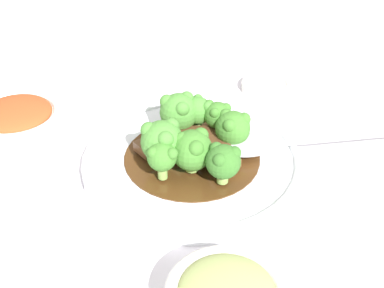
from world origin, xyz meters
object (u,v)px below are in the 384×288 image
Objects in this scene: beef_strip_1 at (161,140)px; broccoli_floret_7 at (179,111)px; beef_strip_0 at (197,139)px; serving_spoon at (261,144)px; broccoli_floret_0 at (223,161)px; broccoli_floret_1 at (192,149)px; sauce_dish at (266,85)px; broccoli_floret_4 at (162,141)px; broccoli_floret_6 at (218,115)px; beef_strip_2 at (217,157)px; main_plate at (192,160)px; broccoli_floret_5 at (162,156)px; broccoli_floret_2 at (198,110)px; broccoli_floret_3 at (233,127)px; side_bowl_kimchi at (17,120)px.

beef_strip_1 is 1.25× the size of broccoli_floret_7.
beef_strip_0 is 0.38× the size of serving_spoon.
broccoli_floret_7 is at bearing -130.37° from broccoli_floret_0.
broccoli_floret_1 is 0.25m from sauce_dish.
broccoli_floret_4 is 0.09m from broccoli_floret_6.
broccoli_floret_1 reaches higher than beef_strip_2.
main_plate reaches higher than sauce_dish.
broccoli_floret_5 reaches higher than main_plate.
broccoli_floret_0 is at bearing 37.21° from broccoli_floret_2.
broccoli_floret_4 is 0.79× the size of sauce_dish.
broccoli_floret_3 is at bearing 2.87° from sauce_dish.
beef_strip_0 is 0.08m from serving_spoon.
beef_strip_0 is 0.06m from broccoli_floret_4.
broccoli_floret_7 is at bearing 166.34° from beef_strip_1.
broccoli_floret_6 is 0.20× the size of serving_spoon.
broccoli_floret_0 is 0.07m from broccoli_floret_3.
side_bowl_kimchi reaches higher than beef_strip_2.
broccoli_floret_7 is at bearing -86.78° from serving_spoon.
broccoli_floret_6 reaches higher than sauce_dish.
broccoli_floret_1 is 0.25m from side_bowl_kimchi.
broccoli_floret_6 is (-0.05, 0.01, 0.04)m from main_plate.
broccoli_floret_0 is 0.07m from broccoli_floret_4.
beef_strip_0 is at bearing 20.60° from broccoli_floret_2.
broccoli_floret_2 is at bearing -159.40° from beef_strip_0.
broccoli_floret_2 is 0.87× the size of broccoli_floret_7.
broccoli_floret_2 is (-0.05, 0.03, 0.02)m from beef_strip_1.
broccoli_floret_7 reaches higher than main_plate.
broccoli_floret_0 is at bearing 10.74° from broccoli_floret_3.
broccoli_floret_5 is (0.07, -0.01, 0.02)m from beef_strip_0.
broccoli_floret_0 is at bearing 44.30° from beef_strip_0.
broccoli_floret_3 is at bearing 88.40° from broccoli_floret_7.
broccoli_floret_6 is at bearing 151.85° from beef_strip_0.
serving_spoon is (-0.04, 0.11, 0.00)m from beef_strip_1.
broccoli_floret_2 is at bearing 124.57° from broccoli_floret_7.
serving_spoon reaches higher than main_plate.
broccoli_floret_3 is 0.87× the size of broccoli_floret_7.
broccoli_floret_7 is at bearing -55.43° from broccoli_floret_2.
beef_strip_1 is 1.08× the size of beef_strip_2.
broccoli_floret_2 reaches higher than serving_spoon.
side_bowl_kimchi is at bearing -92.15° from broccoli_floret_0.
broccoli_floret_7 is at bearing -75.97° from broccoli_floret_6.
broccoli_floret_7 is 0.44× the size of side_bowl_kimchi.
broccoli_floret_5 reaches higher than beef_strip_1.
broccoli_floret_4 is (0.03, -0.06, 0.03)m from beef_strip_2.
beef_strip_2 is 0.06m from serving_spoon.
broccoli_floret_4 reaches higher than broccoli_floret_0.
broccoli_floret_1 reaches higher than beef_strip_0.
broccoli_floret_5 is at bearing -29.74° from broccoli_floret_3.
broccoli_floret_5 is 0.20× the size of serving_spoon.
broccoli_floret_5 is at bearing 26.53° from beef_strip_1.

